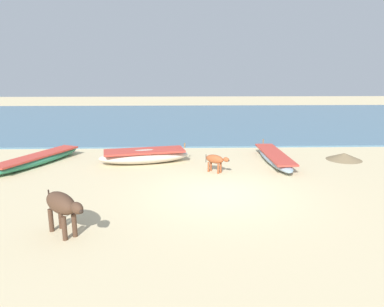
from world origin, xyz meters
name	(u,v)px	position (x,y,z in m)	size (l,w,h in m)	color
ground	(220,194)	(0.00, 0.00, 0.00)	(80.00, 80.00, 0.00)	beige
sea_water	(197,119)	(0.00, 16.59, 0.04)	(60.00, 20.00, 0.08)	slate
fishing_boat_1	(274,157)	(2.63, 3.74, 0.22)	(0.86, 4.32, 0.59)	#8CA5B7
fishing_boat_2	(38,159)	(-6.99, 3.68, 0.22)	(2.58, 4.40, 0.59)	#338C66
fishing_boat_3	(145,156)	(-2.70, 3.81, 0.30)	(3.82, 1.87, 0.75)	beige
cow_adult_dark	(62,205)	(-3.92, -2.64, 0.73)	(1.29, 1.29, 1.01)	#4C3323
calf_near_rust	(216,160)	(0.07, 2.36, 0.48)	(0.91, 0.79, 0.67)	#9E4C28
debris_pile_0	(344,156)	(5.72, 4.10, 0.15)	(1.47, 1.47, 0.29)	#7A6647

